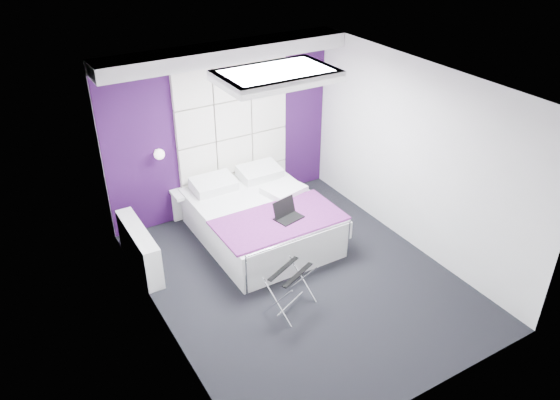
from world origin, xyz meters
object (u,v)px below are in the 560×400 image
at_px(bed, 261,219).
at_px(nightstand, 186,193).
at_px(wall_lamp, 158,153).
at_px(laptop, 287,213).
at_px(luggage_rack, 290,290).
at_px(radiator, 139,248).

relative_size(bed, nightstand, 4.92).
distance_m(wall_lamp, laptop, 1.99).
relative_size(luggage_rack, laptop, 1.56).
distance_m(radiator, luggage_rack, 2.14).
xyz_separation_m(wall_lamp, radiator, (-0.64, -0.76, -0.92)).
bearing_deg(luggage_rack, laptop, 36.82).
xyz_separation_m(radiator, nightstand, (0.98, 0.72, 0.22)).
relative_size(nightstand, luggage_rack, 0.76).
bearing_deg(nightstand, luggage_rack, -82.92).
bearing_deg(wall_lamp, laptop, -50.89).
bearing_deg(nightstand, wall_lamp, 173.22).
bearing_deg(bed, luggage_rack, -106.08).
relative_size(wall_lamp, bed, 0.07).
bearing_deg(nightstand, bed, -50.98).
distance_m(radiator, laptop, 2.00).
height_order(wall_lamp, bed, wall_lamp).
bearing_deg(radiator, luggage_rack, -53.31).
bearing_deg(radiator, wall_lamp, 49.90).
xyz_separation_m(bed, nightstand, (-0.74, 0.91, 0.21)).
bearing_deg(bed, laptop, -76.80).
distance_m(radiator, nightstand, 1.23).
distance_m(nightstand, laptop, 1.68).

